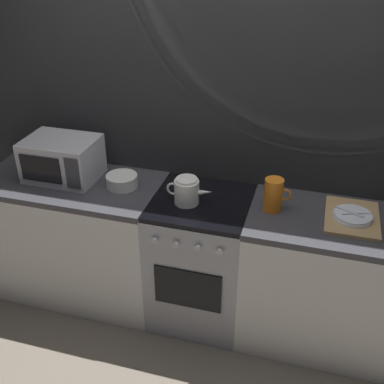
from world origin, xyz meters
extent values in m
plane|color=#6B6054|center=(0.00, 0.00, 0.00)|extent=(8.00, 8.00, 0.00)
cube|color=gray|center=(0.00, 0.33, 1.20)|extent=(3.60, 0.05, 2.40)
cube|color=#BCBCC1|center=(0.00, 0.30, 1.20)|extent=(3.58, 0.01, 2.39)
cube|color=silver|center=(-0.90, 0.00, 0.43)|extent=(1.20, 0.60, 0.86)
cube|color=#38383D|center=(-0.90, 0.00, 0.88)|extent=(1.20, 0.60, 0.04)
cube|color=#9E9EA3|center=(0.00, 0.00, 0.43)|extent=(0.60, 0.60, 0.87)
cube|color=black|center=(0.00, 0.00, 0.89)|extent=(0.59, 0.59, 0.03)
cube|color=black|center=(0.00, -0.30, 0.45)|extent=(0.42, 0.01, 0.28)
cylinder|color=#B7B7BC|center=(-0.19, -0.32, 0.78)|extent=(0.04, 0.02, 0.04)
cylinder|color=#B7B7BC|center=(-0.06, -0.32, 0.78)|extent=(0.04, 0.02, 0.04)
cylinder|color=#B7B7BC|center=(0.06, -0.32, 0.78)|extent=(0.04, 0.02, 0.04)
cylinder|color=#B7B7BC|center=(0.19, -0.32, 0.78)|extent=(0.04, 0.02, 0.04)
cube|color=silver|center=(0.90, 0.00, 0.43)|extent=(1.20, 0.60, 0.86)
cube|color=#38383D|center=(0.90, 0.00, 0.88)|extent=(1.20, 0.60, 0.04)
cube|color=#B2B2B7|center=(-0.95, 0.04, 1.04)|extent=(0.46, 0.34, 0.27)
cube|color=black|center=(-1.01, -0.13, 1.04)|extent=(0.28, 0.01, 0.17)
cube|color=#333338|center=(-0.79, -0.13, 1.04)|extent=(0.09, 0.01, 0.21)
cylinder|color=white|center=(-0.08, -0.05, 0.98)|extent=(0.15, 0.15, 0.15)
cylinder|color=white|center=(-0.08, -0.05, 1.06)|extent=(0.13, 0.13, 0.02)
cone|color=white|center=(0.03, -0.05, 0.99)|extent=(0.10, 0.04, 0.05)
torus|color=white|center=(-0.16, -0.05, 0.98)|extent=(0.08, 0.01, 0.08)
cylinder|color=silver|center=(-0.53, 0.03, 0.94)|extent=(0.20, 0.20, 0.08)
cylinder|color=orange|center=(0.43, 0.02, 1.00)|extent=(0.11, 0.11, 0.20)
torus|color=orange|center=(0.49, 0.02, 1.01)|extent=(0.08, 0.01, 0.08)
cube|color=tan|center=(0.88, 0.04, 0.91)|extent=(0.30, 0.40, 0.02)
cylinder|color=silver|center=(0.88, 0.02, 0.93)|extent=(0.22, 0.22, 0.01)
cylinder|color=silver|center=(0.88, 0.02, 0.94)|extent=(0.21, 0.21, 0.01)
cylinder|color=silver|center=(0.90, 0.02, 0.95)|extent=(0.16, 0.07, 0.01)
cube|color=silver|center=(0.86, 0.03, 0.95)|extent=(0.16, 0.09, 0.00)
camera|label=1|loc=(0.63, -2.39, 2.39)|focal=44.30mm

